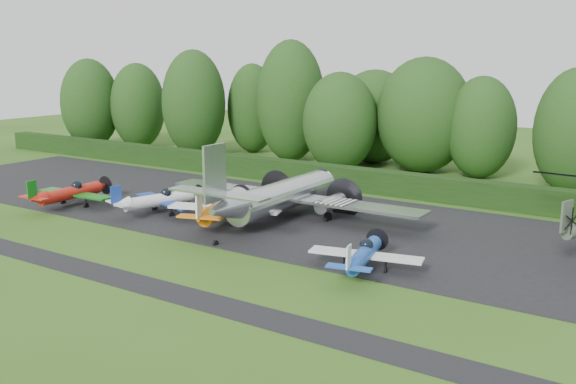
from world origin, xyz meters
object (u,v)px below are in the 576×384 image
Objects in this scene: transport_plane at (281,195)px; light_plane_orange at (222,207)px; light_plane_blue at (364,254)px; light_plane_white at (159,200)px; light_plane_red at (71,193)px.

transport_plane is 4.38m from light_plane_orange.
light_plane_orange is 13.08m from light_plane_blue.
light_plane_white is at bearing -161.07° from light_plane_orange.
light_plane_orange reaches higher than light_plane_blue.
light_plane_white is (7.41, 2.04, -0.03)m from light_plane_red.
light_plane_orange is (13.31, 2.13, 0.15)m from light_plane_red.
transport_plane is 12.15m from light_plane_blue.
transport_plane is at bearing 21.55° from light_plane_red.
transport_plane is 9.26m from light_plane_white.
transport_plane is 2.44× the size of light_plane_orange.
light_plane_orange reaches higher than light_plane_white.
transport_plane is 16.90m from light_plane_red.
transport_plane reaches higher than light_plane_white.
transport_plane is at bearing 157.83° from light_plane_blue.
light_plane_blue is (18.52, -3.33, -0.10)m from light_plane_white.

